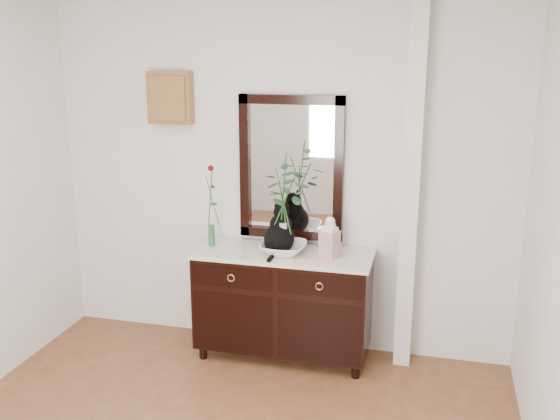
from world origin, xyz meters
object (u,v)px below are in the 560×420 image
(ginger_jar, at_px, (330,236))
(lotus_bowl, at_px, (283,248))
(sideboard, at_px, (283,299))
(cat, at_px, (279,229))

(ginger_jar, bearing_deg, lotus_bowl, -178.62)
(sideboard, distance_m, ginger_jar, 0.64)
(sideboard, bearing_deg, ginger_jar, -4.86)
(lotus_bowl, height_order, ginger_jar, ginger_jar)
(sideboard, xyz_separation_m, lotus_bowl, (0.01, -0.04, 0.42))
(sideboard, xyz_separation_m, ginger_jar, (0.35, -0.03, 0.53))
(ginger_jar, bearing_deg, cat, 177.78)
(lotus_bowl, relative_size, ginger_jar, 1.09)
(sideboard, height_order, ginger_jar, ginger_jar)
(sideboard, height_order, cat, cat)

